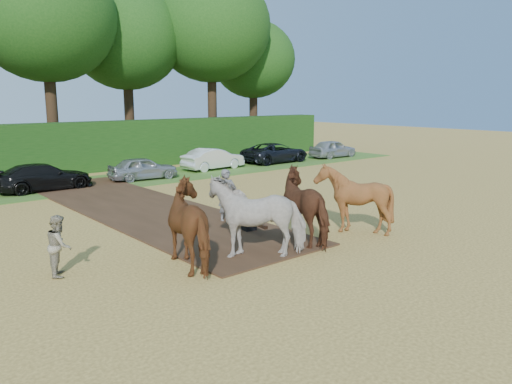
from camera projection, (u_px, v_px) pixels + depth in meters
ground at (212, 258)px, 14.05m from camera, size 120.00×120.00×0.00m
earth_strip at (142, 208)px, 20.25m from camera, size 4.50×17.00×0.05m
grass_verge at (47, 189)px, 24.54m from camera, size 50.00×5.00×0.03m
hedgerow at (18, 151)px, 27.63m from camera, size 46.00×1.60×3.00m
spectator_near at (59, 245)px, 12.62m from camera, size 0.86×0.94×1.57m
plough_team at (282, 210)px, 14.98m from camera, size 7.84×5.46×2.30m
parked_cars at (98, 171)px, 26.14m from camera, size 40.46×2.79×1.40m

